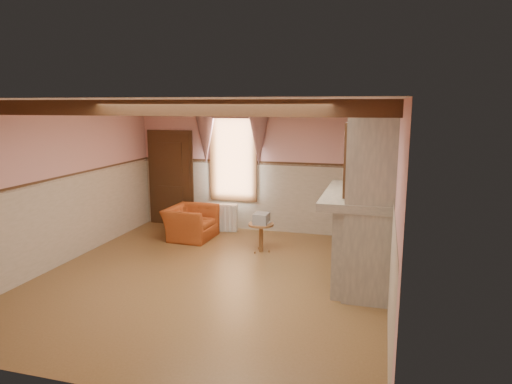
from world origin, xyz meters
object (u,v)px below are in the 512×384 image
(armchair, at_px, (191,223))
(side_table, at_px, (261,238))
(mantel_clock, at_px, (362,178))
(radiator, at_px, (221,217))
(bowl, at_px, (360,187))
(oil_lamp, at_px, (362,177))

(armchair, relative_size, side_table, 1.85)
(side_table, relative_size, mantel_clock, 2.29)
(armchair, distance_m, radiator, 0.83)
(bowl, relative_size, oil_lamp, 1.28)
(armchair, distance_m, oil_lamp, 3.76)
(mantel_clock, bearing_deg, oil_lamp, -90.00)
(mantel_clock, bearing_deg, bowl, -90.00)
(side_table, distance_m, oil_lamp, 2.26)
(bowl, bearing_deg, armchair, 161.04)
(side_table, distance_m, mantel_clock, 2.21)
(side_table, xyz_separation_m, oil_lamp, (1.82, -0.38, 1.29))
(armchair, height_order, oil_lamp, oil_lamp)
(oil_lamp, bearing_deg, bowl, -90.00)
(radiator, height_order, mantel_clock, mantel_clock)
(radiator, bearing_deg, bowl, -37.34)
(armchair, bearing_deg, mantel_clock, -98.47)
(armchair, relative_size, radiator, 1.45)
(radiator, relative_size, bowl, 1.95)
(radiator, relative_size, oil_lamp, 2.50)
(side_table, relative_size, bowl, 1.53)
(oil_lamp, bearing_deg, mantel_clock, 90.00)
(radiator, bearing_deg, armchair, -125.52)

